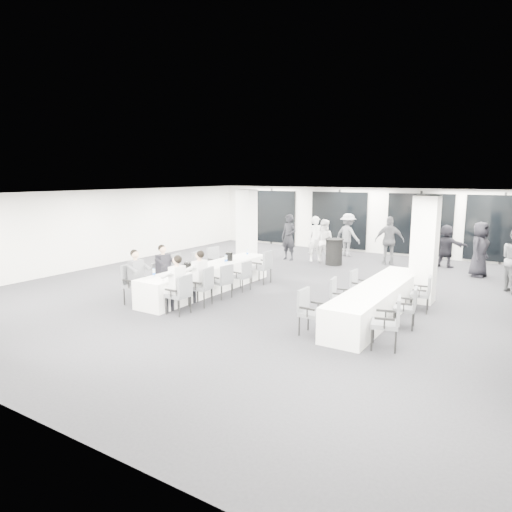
{
  "coord_description": "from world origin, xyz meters",
  "views": [
    {
      "loc": [
        6.74,
        -11.24,
        3.29
      ],
      "look_at": [
        -0.23,
        -0.2,
        1.0
      ],
      "focal_mm": 32.0,
      "sensor_mm": 36.0,
      "label": 1
    }
  ],
  "objects_px": {
    "standing_guest_d": "(390,237)",
    "ice_bucket_near": "(188,267)",
    "chair_main_left_mid": "(180,269)",
    "chair_main_right_near": "(181,292)",
    "chair_main_left_far": "(216,261)",
    "ice_bucket_far": "(229,256)",
    "cocktail_table": "(334,252)",
    "chair_side_left_far": "(358,284)",
    "standing_guest_c": "(348,232)",
    "standing_guest_e": "(480,246)",
    "chair_side_left_mid": "(338,294)",
    "chair_main_left_near": "(133,282)",
    "standing_guest_b": "(324,238)",
    "chair_side_right_mid": "(409,305)",
    "chair_side_right_far": "(423,291)",
    "chair_main_left_fourth": "(201,265)",
    "standing_guest_f": "(446,243)",
    "banquet_table_side": "(378,301)",
    "chair_side_left_near": "(309,309)",
    "standing_guest_a": "(316,236)",
    "banquet_table_main": "(209,278)",
    "chair_main_right_far": "(264,265)",
    "chair_main_left_second": "(161,277)",
    "chair_side_right_near": "(390,319)",
    "chair_main_right_second": "(204,284)",
    "chair_main_right_mid": "(223,279)",
    "standing_guest_g": "(289,234)",
    "chair_main_right_fourth": "(243,274)"
  },
  "relations": [
    {
      "from": "standing_guest_d",
      "to": "ice_bucket_near",
      "type": "distance_m",
      "value": 8.37
    },
    {
      "from": "chair_main_left_mid",
      "to": "chair_main_right_near",
      "type": "xyz_separation_m",
      "value": [
        1.68,
        -1.87,
        -0.04
      ]
    },
    {
      "from": "chair_main_left_far",
      "to": "ice_bucket_far",
      "type": "distance_m",
      "value": 1.04
    },
    {
      "from": "cocktail_table",
      "to": "chair_side_left_far",
      "type": "height_order",
      "value": "cocktail_table"
    },
    {
      "from": "standing_guest_c",
      "to": "standing_guest_e",
      "type": "relative_size",
      "value": 0.98
    },
    {
      "from": "chair_side_left_mid",
      "to": "ice_bucket_near",
      "type": "distance_m",
      "value": 4.14
    },
    {
      "from": "chair_main_left_near",
      "to": "ice_bucket_far",
      "type": "height_order",
      "value": "chair_main_left_near"
    },
    {
      "from": "cocktail_table",
      "to": "standing_guest_b",
      "type": "height_order",
      "value": "standing_guest_b"
    },
    {
      "from": "ice_bucket_near",
      "to": "ice_bucket_far",
      "type": "xyz_separation_m",
      "value": [
        0.04,
        1.86,
        0.01
      ]
    },
    {
      "from": "chair_side_right_mid",
      "to": "standing_guest_c",
      "type": "bearing_deg",
      "value": 19.94
    },
    {
      "from": "chair_main_left_near",
      "to": "chair_side_left_far",
      "type": "xyz_separation_m",
      "value": [
        4.89,
        3.26,
        -0.1
      ]
    },
    {
      "from": "chair_side_right_far",
      "to": "ice_bucket_far",
      "type": "distance_m",
      "value": 5.69
    },
    {
      "from": "cocktail_table",
      "to": "chair_side_left_mid",
      "type": "relative_size",
      "value": 1.1
    },
    {
      "from": "chair_main_left_fourth",
      "to": "standing_guest_f",
      "type": "xyz_separation_m",
      "value": [
        5.95,
        6.74,
        0.32
      ]
    },
    {
      "from": "banquet_table_side",
      "to": "chair_main_left_far",
      "type": "relative_size",
      "value": 4.92
    },
    {
      "from": "chair_side_left_near",
      "to": "ice_bucket_far",
      "type": "xyz_separation_m",
      "value": [
        -4.01,
        2.74,
        0.33
      ]
    },
    {
      "from": "cocktail_table",
      "to": "standing_guest_a",
      "type": "bearing_deg",
      "value": 158.87
    },
    {
      "from": "banquet_table_side",
      "to": "cocktail_table",
      "type": "relative_size",
      "value": 5.09
    },
    {
      "from": "banquet_table_main",
      "to": "chair_main_right_far",
      "type": "height_order",
      "value": "chair_main_right_far"
    },
    {
      "from": "chair_main_left_second",
      "to": "chair_main_left_fourth",
      "type": "height_order",
      "value": "chair_main_left_fourth"
    },
    {
      "from": "chair_main_right_near",
      "to": "chair_main_left_far",
      "type": "bearing_deg",
      "value": 25.74
    },
    {
      "from": "chair_side_left_mid",
      "to": "standing_guest_c",
      "type": "distance_m",
      "value": 8.39
    },
    {
      "from": "chair_main_right_near",
      "to": "chair_side_right_near",
      "type": "xyz_separation_m",
      "value": [
        4.88,
        0.44,
        0.03
      ]
    },
    {
      "from": "ice_bucket_near",
      "to": "standing_guest_f",
      "type": "bearing_deg",
      "value": 58.32
    },
    {
      "from": "chair_main_right_second",
      "to": "standing_guest_a",
      "type": "distance_m",
      "value": 7.31
    },
    {
      "from": "standing_guest_f",
      "to": "standing_guest_b",
      "type": "bearing_deg",
      "value": 29.29
    },
    {
      "from": "cocktail_table",
      "to": "chair_side_right_mid",
      "type": "height_order",
      "value": "cocktail_table"
    },
    {
      "from": "chair_main_right_mid",
      "to": "standing_guest_e",
      "type": "height_order",
      "value": "standing_guest_e"
    },
    {
      "from": "ice_bucket_far",
      "to": "standing_guest_b",
      "type": "bearing_deg",
      "value": 79.86
    },
    {
      "from": "chair_main_right_far",
      "to": "standing_guest_e",
      "type": "distance_m",
      "value": 7.21
    },
    {
      "from": "chair_main_left_fourth",
      "to": "standing_guest_g",
      "type": "bearing_deg",
      "value": 163.53
    },
    {
      "from": "chair_main_left_far",
      "to": "standing_guest_c",
      "type": "distance_m",
      "value": 6.6
    },
    {
      "from": "chair_side_right_far",
      "to": "ice_bucket_far",
      "type": "relative_size",
      "value": 3.55
    },
    {
      "from": "chair_main_left_far",
      "to": "standing_guest_g",
      "type": "xyz_separation_m",
      "value": [
        0.41,
        4.2,
        0.45
      ]
    },
    {
      "from": "chair_main_left_fourth",
      "to": "chair_side_right_far",
      "type": "bearing_deg",
      "value": 82.66
    },
    {
      "from": "standing_guest_g",
      "to": "chair_main_right_near",
      "type": "bearing_deg",
      "value": -71.68
    },
    {
      "from": "ice_bucket_near",
      "to": "chair_side_right_mid",
      "type": "bearing_deg",
      "value": 6.36
    },
    {
      "from": "chair_main_left_near",
      "to": "chair_side_right_far",
      "type": "bearing_deg",
      "value": 111.12
    },
    {
      "from": "chair_side_left_far",
      "to": "standing_guest_g",
      "type": "relative_size",
      "value": 0.42
    },
    {
      "from": "chair_main_left_fourth",
      "to": "chair_main_left_far",
      "type": "xyz_separation_m",
      "value": [
        -0.0,
        0.79,
        0.01
      ]
    },
    {
      "from": "chair_main_left_near",
      "to": "chair_main_right_fourth",
      "type": "distance_m",
      "value": 3.14
    },
    {
      "from": "chair_side_left_far",
      "to": "standing_guest_e",
      "type": "distance_m",
      "value": 5.67
    },
    {
      "from": "chair_main_right_near",
      "to": "standing_guest_a",
      "type": "xyz_separation_m",
      "value": [
        -0.25,
        8.15,
        0.44
      ]
    },
    {
      "from": "chair_side_left_near",
      "to": "standing_guest_f",
      "type": "relative_size",
      "value": 0.54
    },
    {
      "from": "chair_side_right_near",
      "to": "ice_bucket_far",
      "type": "xyz_separation_m",
      "value": [
        -5.69,
        2.67,
        0.29
      ]
    },
    {
      "from": "banquet_table_main",
      "to": "banquet_table_side",
      "type": "distance_m",
      "value": 4.89
    },
    {
      "from": "chair_side_right_mid",
      "to": "standing_guest_f",
      "type": "distance_m",
      "value": 7.7
    },
    {
      "from": "cocktail_table",
      "to": "chair_side_left_far",
      "type": "bearing_deg",
      "value": -60.41
    },
    {
      "from": "chair_main_left_fourth",
      "to": "standing_guest_d",
      "type": "height_order",
      "value": "standing_guest_d"
    },
    {
      "from": "standing_guest_a",
      "to": "standing_guest_g",
      "type": "relative_size",
      "value": 0.97
    }
  ]
}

